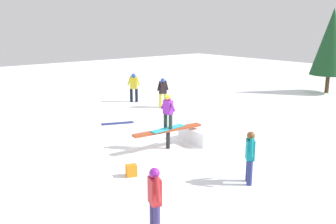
% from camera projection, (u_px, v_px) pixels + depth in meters
% --- Properties ---
extents(ground_plane, '(60.00, 60.00, 0.00)m').
position_uv_depth(ground_plane, '(168.00, 148.00, 13.08)').
color(ground_plane, white).
extents(rail_feature, '(2.71, 0.53, 0.70)m').
position_uv_depth(rail_feature, '(168.00, 132.00, 12.94)').
color(rail_feature, black).
rests_on(rail_feature, ground).
extents(snow_kicker_ramp, '(1.93, 1.66, 0.52)m').
position_uv_depth(snow_kicker_ramp, '(209.00, 133.00, 14.02)').
color(snow_kicker_ramp, white).
rests_on(snow_kicker_ramp, ground).
extents(main_rider_on_rail, '(1.42, 0.71, 1.21)m').
position_uv_depth(main_rider_on_rail, '(168.00, 113.00, 12.78)').
color(main_rider_on_rail, '#22ABC7').
rests_on(main_rider_on_rail, rail_feature).
extents(bystander_black, '(0.66, 0.29, 1.52)m').
position_uv_depth(bystander_black, '(163.00, 91.00, 19.26)').
color(bystander_black, yellow).
rests_on(bystander_black, ground).
extents(bystander_yellow, '(0.59, 0.55, 1.58)m').
position_uv_depth(bystander_yellow, '(134.00, 86.00, 20.60)').
color(bystander_yellow, black).
rests_on(bystander_yellow, ground).
extents(bystander_red, '(0.31, 0.61, 1.47)m').
position_uv_depth(bystander_red, '(155.00, 198.00, 7.55)').
color(bystander_red, '#3F3873').
rests_on(bystander_red, ground).
extents(bystander_teal, '(0.52, 0.54, 1.46)m').
position_uv_depth(bystander_teal, '(250.00, 155.00, 10.05)').
color(bystander_teal, navy).
rests_on(bystander_teal, ground).
extents(loose_snowboard_navy, '(1.40, 0.78, 0.02)m').
position_uv_depth(loose_snowboard_navy, '(118.00, 123.00, 16.30)').
color(loose_snowboard_navy, navy).
rests_on(loose_snowboard_navy, ground).
extents(backpack_on_snow, '(0.36, 0.31, 0.34)m').
position_uv_depth(backpack_on_snow, '(131.00, 170.00, 10.66)').
color(backpack_on_snow, orange).
rests_on(backpack_on_snow, ground).
extents(pine_tree_near, '(2.28, 2.28, 5.18)m').
position_uv_depth(pine_tree_near, '(331.00, 42.00, 22.76)').
color(pine_tree_near, '#4C331E').
rests_on(pine_tree_near, ground).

